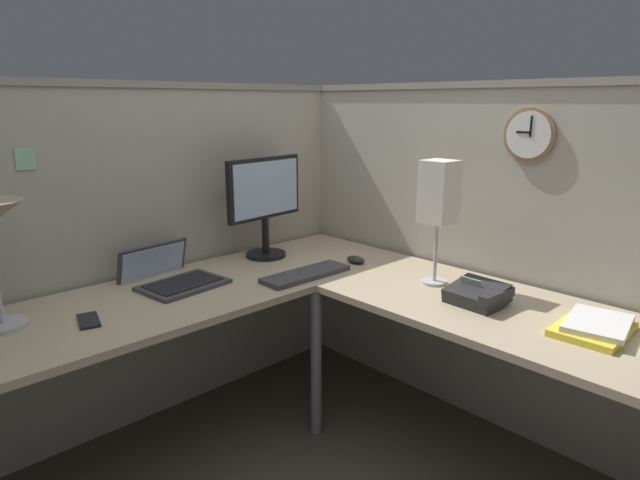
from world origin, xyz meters
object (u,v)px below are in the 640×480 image
Objects in this scene: keyboard at (306,274)px; wall_clock at (530,135)px; monitor at (265,200)px; laptop at (170,277)px; computer_mouse at (356,260)px; book_stack at (595,327)px; office_phone at (479,295)px; desk_lamp_paper at (439,196)px; cell_phone at (89,320)px.

wall_clock reaches higher than keyboard.
wall_clock is (0.62, -0.68, 0.62)m from keyboard.
monitor reaches higher than keyboard.
computer_mouse is at bearing -24.62° from laptop.
book_stack is (-0.01, -1.12, 0.00)m from computer_mouse.
monitor is 2.35× the size of office_phone.
monitor is at bearing 80.33° from keyboard.
wall_clock reaches higher than computer_mouse.
desk_lamp_paper reaches higher than monitor.
laptop is at bearing 136.87° from wall_clock.
monitor is at bearing 122.05° from computer_mouse.
laptop is 1.67m from book_stack.
monitor is at bearing 27.86° from cell_phone.
laptop is 0.47m from cell_phone.
office_phone reaches higher than book_stack.
book_stack is 1.38× the size of wall_clock.
book_stack is 0.57× the size of desk_lamp_paper.
book_stack reaches higher than keyboard.
desk_lamp_paper is (1.25, -0.60, 0.38)m from cell_phone.
desk_lamp_paper reaches higher than keyboard.
desk_lamp_paper is at bearing -86.59° from computer_mouse.
cell_phone is at bearing 172.27° from computer_mouse.
book_stack reaches higher than computer_mouse.
monitor is 0.88m from desk_lamp_paper.
desk_lamp_paper is (0.34, -0.45, 0.37)m from keyboard.
wall_clock is (0.32, 0.45, 0.61)m from book_stack.
keyboard is 0.32m from computer_mouse.
desk_lamp_paper is at bearing -71.90° from monitor.
keyboard is (-0.07, -0.38, -0.28)m from monitor.
laptop is 0.88m from computer_mouse.
desk_lamp_paper is (0.03, -0.44, 0.37)m from computer_mouse.
computer_mouse is (0.24, -0.39, -0.28)m from monitor.
computer_mouse is 1.23m from cell_phone.
laptop is 1.63m from wall_clock.
monitor is 1.16× the size of keyboard.
wall_clock is at bearing -65.24° from computer_mouse.
computer_mouse is (0.32, -0.01, 0.01)m from keyboard.
desk_lamp_paper is at bearing 86.62° from book_stack.
wall_clock is (0.55, -1.06, 0.34)m from monitor.
keyboard is 4.13× the size of computer_mouse.
book_stack is (0.23, -1.51, -0.27)m from monitor.
desk_lamp_paper is (0.27, -0.83, 0.09)m from monitor.
book_stack is 0.82m from wall_clock.
computer_mouse is at bearing 85.02° from office_phone.
cell_phone is 0.27× the size of desk_lamp_paper.
wall_clock is at bearing -62.44° from monitor.
book_stack reaches higher than cell_phone.
desk_lamp_paper is at bearing -10.83° from cell_phone.
laptop is 1.37× the size of book_stack.
book_stack is at bearing -74.12° from keyboard.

